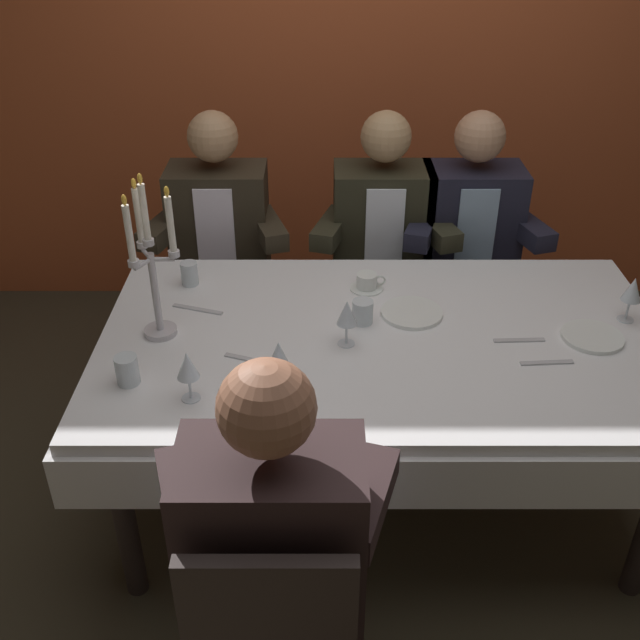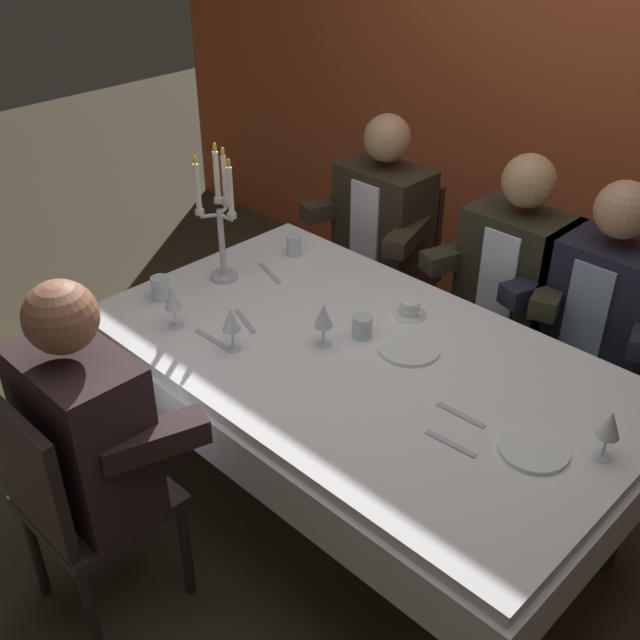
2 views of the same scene
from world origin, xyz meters
The scene contains 23 objects.
ground_plane centered at (0.00, 0.00, 0.00)m, with size 12.00×12.00×0.00m, color #3F3727.
back_wall centered at (0.00, 1.66, 1.35)m, with size 6.00×0.12×2.70m, color #BE532C.
dining_table centered at (0.00, 0.00, 0.62)m, with size 1.94×1.14×0.74m.
candelabra centered at (-0.75, 0.01, 0.99)m, with size 0.15×0.17×0.56m.
dinner_plate_0 centered at (0.10, 0.13, 0.75)m, with size 0.22×0.22×0.01m, color white.
dinner_plate_1 centered at (0.69, -0.02, 0.75)m, with size 0.20×0.20×0.01m, color white.
wine_glass_0 centered at (0.84, 0.10, 0.85)m, with size 0.07×0.07×0.16m.
wine_glass_1 centered at (-0.13, -0.05, 0.85)m, with size 0.07×0.07×0.16m.
wine_glass_2 centered at (-0.34, -0.29, 0.86)m, with size 0.07×0.07×0.16m.
wine_glass_3 centered at (-0.60, -0.34, 0.86)m, with size 0.07×0.07×0.16m.
water_tumbler_0 centered at (-0.07, 0.08, 0.78)m, with size 0.07×0.07×0.08m, color silver.
water_tumbler_1 centered at (-0.80, -0.26, 0.79)m, with size 0.07×0.07×0.09m, color silver.
water_tumbler_2 centered at (-0.70, 0.35, 0.78)m, with size 0.06×0.06×0.09m, color silver.
coffee_cup_0 centered at (-0.04, 0.32, 0.77)m, with size 0.13×0.12×0.06m.
knife_0 centered at (-0.42, -0.31, 0.74)m, with size 0.19×0.02×0.01m, color #B7B7BC.
knife_1 centered at (-0.65, 0.16, 0.74)m, with size 0.19×0.02×0.01m, color #B7B7BC.
fork_2 centered at (0.50, -0.16, 0.74)m, with size 0.17×0.02×0.01m, color #B7B7BC.
spoon_3 centered at (-0.44, -0.15, 0.74)m, with size 0.17×0.02×0.01m, color #B7B7BC.
spoon_4 centered at (0.44, -0.04, 0.74)m, with size 0.17×0.02×0.01m, color #B7B7BC.
seated_diner_0 centered at (-0.65, 0.89, 0.74)m, with size 0.63×0.48×1.24m.
seated_diner_1 centered at (-0.32, -0.89, 0.74)m, with size 0.63×0.48×1.24m.
seated_diner_2 centered at (0.05, 0.89, 0.74)m, with size 0.63×0.48×1.24m.
seated_diner_3 centered at (0.44, 0.89, 0.74)m, with size 0.63×0.48×1.24m.
Camera 1 is at (-0.22, -2.05, 2.07)m, focal length 41.03 mm.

